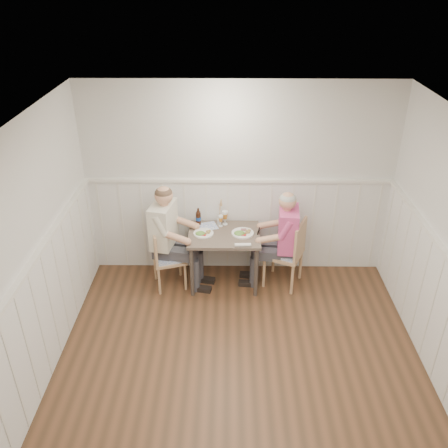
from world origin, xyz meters
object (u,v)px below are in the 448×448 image
Objects in this scene: man_in_pink at (283,247)px; diner_cream at (168,244)px; beer_bottle at (198,218)px; grass_vase at (219,213)px; chair_right at (288,251)px; dining_table at (224,240)px; chair_left at (165,256)px.

man_in_pink is 0.95× the size of diner_cream.
grass_vase is (0.27, 0.02, 0.07)m from beer_bottle.
chair_right is at bearing -16.89° from grass_vase.
chair_right is at bearing -1.93° from dining_table.
man_in_pink reaches higher than chair_right.
diner_cream reaches higher than man_in_pink.
chair_right is 1.03m from grass_vase.
beer_bottle is at bearing 146.13° from dining_table.
grass_vase reaches higher than beer_bottle.
man_in_pink is 1.49m from diner_cream.
chair_right is 0.66× the size of diner_cream.
diner_cream is 0.78m from grass_vase.
chair_left is at bearing -143.80° from beer_bottle.
grass_vase reaches higher than chair_right.
grass_vase is at bearing 163.11° from chair_right.
chair_left is at bearing -154.80° from grass_vase.
beer_bottle is 0.62× the size of grass_vase.
man_in_pink is 5.67× the size of beer_bottle.
diner_cream is at bearing 179.57° from man_in_pink.
dining_table is 0.38m from grass_vase.
diner_cream is at bearing -158.54° from grass_vase.
man_in_pink is at bearing -0.43° from diner_cream.
chair_left is (-0.77, -0.08, -0.19)m from dining_table.
grass_vase is (0.70, 0.33, 0.46)m from chair_left.
beer_bottle is at bearing 32.07° from diner_cream.
chair_right is 1.56m from diner_cream.
diner_cream is 0.52m from beer_bottle.
beer_bottle is at bearing 36.20° from chair_left.
dining_table is 0.77m from man_in_pink.
grass_vase is at bearing 3.44° from beer_bottle.
dining_table is 0.96× the size of chair_right.
man_in_pink is (-0.06, 0.00, 0.06)m from chair_right.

